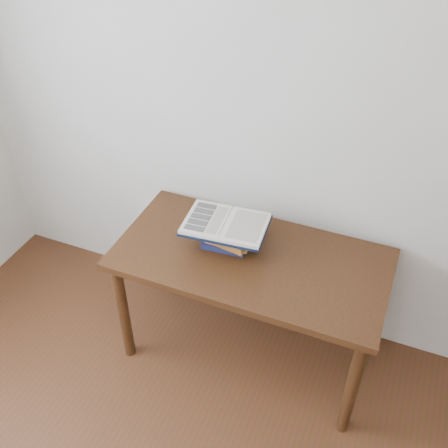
% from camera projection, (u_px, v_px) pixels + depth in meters
% --- Properties ---
extents(desk, '(1.33, 0.66, 0.71)m').
position_uv_depth(desk, '(250.00, 271.00, 2.60)').
color(desk, '#432610').
rests_on(desk, ground).
extents(book_stack, '(0.27, 0.22, 0.13)m').
position_uv_depth(book_stack, '(229.00, 236.00, 2.56)').
color(book_stack, '#171C47').
rests_on(book_stack, desk).
extents(open_book, '(0.42, 0.31, 0.03)m').
position_uv_depth(open_book, '(226.00, 224.00, 2.51)').
color(open_book, black).
rests_on(open_book, book_stack).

